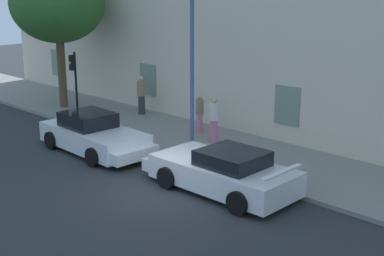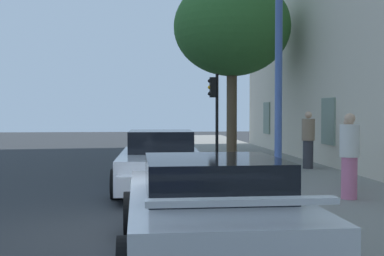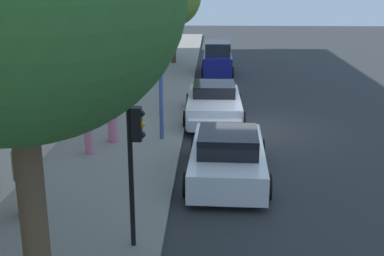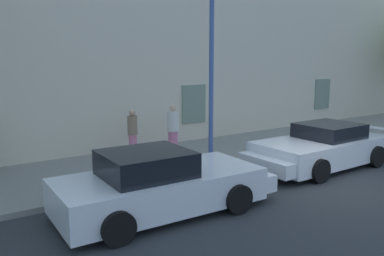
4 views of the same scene
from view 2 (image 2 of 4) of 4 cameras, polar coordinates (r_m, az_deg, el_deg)
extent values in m
plane|color=#2B2D30|center=(8.01, -9.10, -11.98)|extent=(80.00, 80.00, 0.00)
cube|color=gray|center=(24.43, 8.40, 1.11)|extent=(1.10, 0.06, 1.50)
cube|color=gray|center=(16.83, 15.06, 0.74)|extent=(1.10, 0.06, 1.50)
cube|color=white|center=(12.57, -3.52, -4.45)|extent=(4.58, 2.10, 0.73)
cube|color=black|center=(12.85, -3.54, -1.49)|extent=(1.86, 1.63, 0.53)
cube|color=white|center=(10.61, -3.42, -6.12)|extent=(1.41, 1.85, 0.40)
cylinder|color=black|center=(11.26, 1.58, -6.21)|extent=(0.67, 0.26, 0.66)
cylinder|color=black|center=(11.24, -8.49, -6.25)|extent=(0.67, 0.26, 0.66)
cylinder|color=black|center=(14.03, 0.46, -4.61)|extent=(0.67, 0.26, 0.66)
cylinder|color=black|center=(14.01, -7.60, -4.63)|extent=(0.67, 0.26, 0.66)
cube|color=white|center=(6.64, 1.94, -10.09)|extent=(4.52, 2.06, 0.73)
cube|color=black|center=(6.22, 2.39, -5.44)|extent=(1.81, 1.63, 0.45)
cube|color=white|center=(8.59, 0.03, -7.96)|extent=(1.37, 1.87, 0.40)
cube|color=white|center=(4.53, 5.72, -8.23)|extent=(0.17, 1.72, 0.06)
cylinder|color=black|center=(7.99, -6.82, -9.53)|extent=(0.68, 0.25, 0.68)
cylinder|color=black|center=(8.22, 7.60, -9.21)|extent=(0.68, 0.25, 0.68)
cylinder|color=brown|center=(19.51, 4.49, 2.07)|extent=(0.40, 0.40, 3.69)
ellipsoid|color=#2D6028|center=(19.78, 4.51, 11.25)|extent=(4.46, 4.46, 3.74)
cylinder|color=black|center=(16.73, 2.82, 0.96)|extent=(0.10, 0.10, 3.02)
cube|color=black|center=(16.72, 2.35, 4.59)|extent=(0.22, 0.20, 0.66)
sphere|color=black|center=(16.72, 1.98, 5.31)|extent=(0.12, 0.12, 0.12)
sphere|color=orange|center=(16.71, 1.98, 4.59)|extent=(0.12, 0.12, 0.12)
sphere|color=black|center=(16.70, 1.98, 3.87)|extent=(0.12, 0.12, 0.12)
cylinder|color=#3F5999|center=(9.90, 9.72, 8.50)|extent=(0.14, 0.14, 5.84)
cylinder|color=#333338|center=(16.19, 12.92, -2.92)|extent=(0.42, 0.42, 0.87)
cylinder|color=#8C7259|center=(16.14, 12.94, -0.18)|extent=(0.53, 0.53, 0.67)
sphere|color=tan|center=(16.14, 12.95, 1.44)|extent=(0.22, 0.22, 0.22)
cylinder|color=pink|center=(12.12, 17.13, -4.74)|extent=(0.34, 0.34, 0.79)
cylinder|color=#8C7259|center=(12.06, 17.17, -1.42)|extent=(0.43, 0.43, 0.61)
sphere|color=tan|center=(12.05, 17.18, 0.60)|extent=(0.22, 0.22, 0.22)
cylinder|color=pink|center=(10.80, 17.26, -5.38)|extent=(0.34, 0.34, 0.85)
cylinder|color=silver|center=(10.73, 17.30, -1.37)|extent=(0.42, 0.42, 0.66)
sphere|color=tan|center=(10.71, 17.32, 1.03)|extent=(0.22, 0.22, 0.22)
camera|label=1|loc=(11.96, -114.84, 19.73)|focal=50.46mm
camera|label=3|loc=(25.97, -3.75, 9.60)|focal=47.52mm
camera|label=4|loc=(17.99, -27.99, 6.27)|focal=36.86mm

